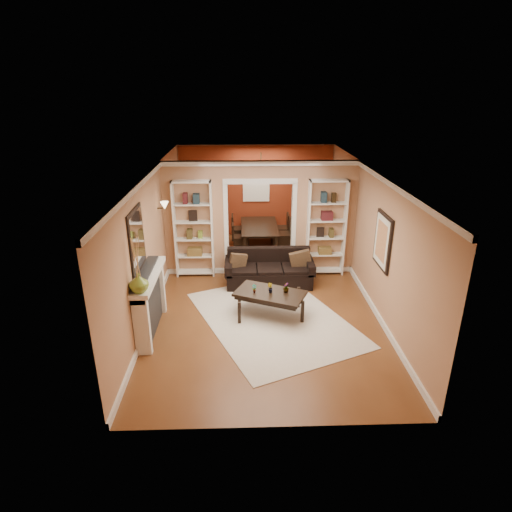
{
  "coord_description": "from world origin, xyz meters",
  "views": [
    {
      "loc": [
        -0.41,
        -8.47,
        4.27
      ],
      "look_at": [
        -0.16,
        -0.8,
        1.2
      ],
      "focal_mm": 30.0,
      "sensor_mm": 36.0,
      "label": 1
    }
  ],
  "objects_px": {
    "bookshelf_left": "(194,229)",
    "fireplace": "(151,303)",
    "coffee_table": "(270,304)",
    "bookshelf_right": "(326,228)",
    "sofa": "(269,268)",
    "dining_table": "(261,236)"
  },
  "relations": [
    {
      "from": "bookshelf_left",
      "to": "fireplace",
      "type": "bearing_deg",
      "value": -102.05
    },
    {
      "from": "fireplace",
      "to": "bookshelf_left",
      "type": "bearing_deg",
      "value": 77.95
    },
    {
      "from": "coffee_table",
      "to": "dining_table",
      "type": "height_order",
      "value": "dining_table"
    },
    {
      "from": "sofa",
      "to": "bookshelf_right",
      "type": "height_order",
      "value": "bookshelf_right"
    },
    {
      "from": "sofa",
      "to": "bookshelf_left",
      "type": "distance_m",
      "value": 1.98
    },
    {
      "from": "bookshelf_left",
      "to": "dining_table",
      "type": "height_order",
      "value": "bookshelf_left"
    },
    {
      "from": "fireplace",
      "to": "coffee_table",
      "type": "bearing_deg",
      "value": 13.09
    },
    {
      "from": "bookshelf_right",
      "to": "bookshelf_left",
      "type": "bearing_deg",
      "value": 180.0
    },
    {
      "from": "sofa",
      "to": "bookshelf_left",
      "type": "xyz_separation_m",
      "value": [
        -1.73,
        0.58,
        0.76
      ]
    },
    {
      "from": "sofa",
      "to": "bookshelf_left",
      "type": "height_order",
      "value": "bookshelf_left"
    },
    {
      "from": "sofa",
      "to": "dining_table",
      "type": "height_order",
      "value": "sofa"
    },
    {
      "from": "dining_table",
      "to": "bookshelf_left",
      "type": "bearing_deg",
      "value": 138.35
    },
    {
      "from": "sofa",
      "to": "dining_table",
      "type": "xyz_separation_m",
      "value": [
        -0.09,
        2.43,
        -0.07
      ]
    },
    {
      "from": "sofa",
      "to": "fireplace",
      "type": "bearing_deg",
      "value": -139.39
    },
    {
      "from": "bookshelf_right",
      "to": "dining_table",
      "type": "bearing_deg",
      "value": 128.33
    },
    {
      "from": "coffee_table",
      "to": "bookshelf_left",
      "type": "height_order",
      "value": "bookshelf_left"
    },
    {
      "from": "coffee_table",
      "to": "bookshelf_right",
      "type": "bearing_deg",
      "value": 78.97
    },
    {
      "from": "coffee_table",
      "to": "dining_table",
      "type": "bearing_deg",
      "value": 114.75
    },
    {
      "from": "fireplace",
      "to": "dining_table",
      "type": "height_order",
      "value": "fireplace"
    },
    {
      "from": "sofa",
      "to": "bookshelf_left",
      "type": "relative_size",
      "value": 0.87
    },
    {
      "from": "bookshelf_right",
      "to": "fireplace",
      "type": "relative_size",
      "value": 1.35
    },
    {
      "from": "bookshelf_right",
      "to": "fireplace",
      "type": "distance_m",
      "value": 4.47
    }
  ]
}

